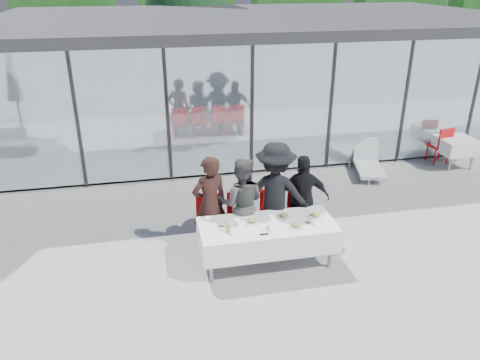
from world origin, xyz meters
name	(u,v)px	position (x,y,z in m)	size (l,w,h in m)	color
ground	(245,273)	(0.00, 0.00, 0.00)	(90.00, 90.00, 0.00)	#9B9893
pavilion	(252,57)	(2.00, 8.16, 2.15)	(14.80, 8.80, 3.44)	gray
treeline	(128,10)	(-2.00, 28.00, 2.20)	(62.50, 2.00, 4.40)	#113611
dining_table	(267,235)	(0.43, 0.25, 0.54)	(2.26, 0.96, 0.75)	white
diner_a	(210,204)	(-0.43, 0.89, 0.89)	(0.65, 0.65, 1.77)	black
diner_chair_a	(209,219)	(-0.43, 1.00, 0.54)	(0.44, 0.44, 0.97)	#BC0C0C
diner_b	(241,203)	(0.12, 0.89, 0.85)	(0.82, 0.82, 1.69)	#4D4D4D
diner_chair_b	(240,216)	(0.12, 1.00, 0.54)	(0.44, 0.44, 0.97)	#BC0C0C
diner_c	(275,194)	(0.73, 0.89, 0.96)	(1.24, 1.24, 1.93)	black
diner_chair_c	(273,213)	(0.73, 1.00, 0.54)	(0.44, 0.44, 0.97)	#BC0C0C
diner_d	(303,199)	(1.26, 0.89, 0.82)	(0.96, 0.96, 1.65)	black
diner_chair_d	(300,210)	(1.26, 1.00, 0.54)	(0.44, 0.44, 0.97)	#BC0C0C
plate_a	(223,225)	(-0.30, 0.33, 0.78)	(0.25, 0.25, 0.07)	silver
plate_b	(251,221)	(0.18, 0.35, 0.78)	(0.25, 0.25, 0.07)	silver
plate_c	(284,216)	(0.77, 0.42, 0.78)	(0.25, 0.25, 0.07)	silver
plate_d	(315,216)	(1.29, 0.32, 0.78)	(0.25, 0.25, 0.07)	silver
plate_extra	(296,225)	(0.86, 0.06, 0.78)	(0.25, 0.25, 0.07)	silver
juice_bottle	(228,228)	(-0.26, 0.10, 0.83)	(0.06, 0.06, 0.16)	#75A745
drinking_glasses	(298,223)	(0.90, 0.09, 0.80)	(0.84, 0.16, 0.10)	silver
folded_eyeglasses	(264,234)	(0.29, -0.07, 0.76)	(0.14, 0.03, 0.01)	black
spare_table_right	(456,145)	(6.21, 3.50, 0.55)	(0.86, 0.86, 0.74)	white
spare_chair_a	(453,136)	(6.64, 4.25, 0.54)	(0.52, 0.52, 0.97)	#BC0C0C
spare_chair_b	(442,144)	(5.96, 3.72, 0.54)	(0.50, 0.50, 0.97)	#BC0C0C
lounger	(368,163)	(3.88, 3.56, 0.26)	(0.93, 1.44, 0.72)	silver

